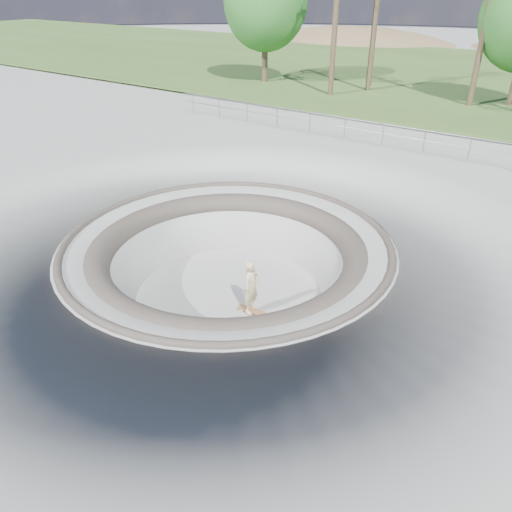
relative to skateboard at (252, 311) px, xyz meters
The scene contains 7 objects.
ground 2.26m from the skateboard, 160.24° to the left, with size 180.00×180.00×0.00m, color #999A95.
skate_bowl 1.33m from the skateboard, 160.24° to the left, with size 14.00×14.00×4.10m.
grass_strip 34.53m from the skateboard, 92.07° to the left, with size 180.00×36.00×0.12m.
safety_railing 12.76m from the skateboard, 95.72° to the left, with size 25.00×0.06×1.03m.
skateboard is the anchor object (origin of this frame).
skater 0.88m from the skateboard, 36.87° to the right, with size 0.63×0.41×1.72m, color beige.
bushy_tree_left 28.35m from the skateboard, 123.61° to the left, with size 6.22×5.66×8.98m.
Camera 1 is at (8.66, -10.69, 7.14)m, focal length 35.00 mm.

